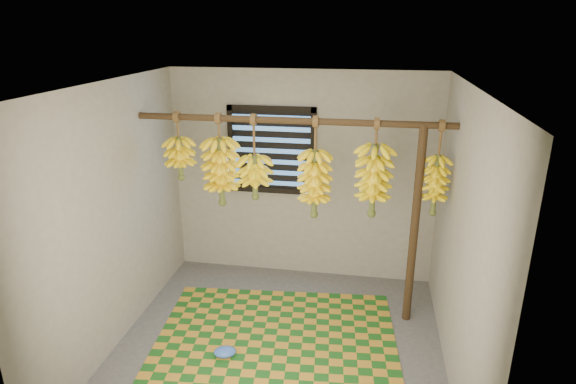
% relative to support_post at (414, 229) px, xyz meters
% --- Properties ---
extents(floor, '(3.00, 3.00, 0.01)m').
position_rel_support_post_xyz_m(floor, '(-1.20, -0.70, -1.00)').
color(floor, '#4C4C4C').
rests_on(floor, ground).
extents(ceiling, '(3.00, 3.00, 0.01)m').
position_rel_support_post_xyz_m(ceiling, '(-1.20, -0.70, 1.40)').
color(ceiling, silver).
rests_on(ceiling, wall_back).
extents(wall_back, '(3.00, 0.01, 2.40)m').
position_rel_support_post_xyz_m(wall_back, '(-1.20, 0.80, 0.20)').
color(wall_back, gray).
rests_on(wall_back, floor).
extents(wall_left, '(0.01, 3.00, 2.40)m').
position_rel_support_post_xyz_m(wall_left, '(-2.71, -0.70, 0.20)').
color(wall_left, gray).
rests_on(wall_left, floor).
extents(wall_right, '(0.01, 3.00, 2.40)m').
position_rel_support_post_xyz_m(wall_right, '(0.30, -0.70, 0.20)').
color(wall_right, gray).
rests_on(wall_right, floor).
extents(window, '(1.00, 0.04, 1.00)m').
position_rel_support_post_xyz_m(window, '(-1.55, 0.78, 0.50)').
color(window, black).
rests_on(window, wall_back).
extents(hanging_pole, '(3.00, 0.06, 0.06)m').
position_rel_support_post_xyz_m(hanging_pole, '(-1.20, 0.00, 1.00)').
color(hanging_pole, '#402E17').
rests_on(hanging_pole, wall_left).
extents(support_post, '(0.08, 0.08, 2.00)m').
position_rel_support_post_xyz_m(support_post, '(0.00, 0.00, 0.00)').
color(support_post, '#402E17').
rests_on(support_post, floor).
extents(woven_mat, '(2.42, 2.01, 0.01)m').
position_rel_support_post_xyz_m(woven_mat, '(-1.24, -0.62, -0.99)').
color(woven_mat, '#1A581A').
rests_on(woven_mat, floor).
extents(plastic_bag, '(0.24, 0.20, 0.08)m').
position_rel_support_post_xyz_m(plastic_bag, '(-1.65, -0.90, -0.95)').
color(plastic_bag, blue).
rests_on(plastic_bag, woven_mat).
extents(banana_bunch_a, '(0.29, 0.29, 0.68)m').
position_rel_support_post_xyz_m(banana_bunch_a, '(-2.32, 0.00, 0.59)').
color(banana_bunch_a, brown).
rests_on(banana_bunch_a, hanging_pole).
extents(banana_bunch_b, '(0.36, 0.36, 0.92)m').
position_rel_support_post_xyz_m(banana_bunch_b, '(-1.90, 0.00, 0.47)').
color(banana_bunch_b, brown).
rests_on(banana_bunch_b, hanging_pole).
extents(banana_bunch_c, '(0.33, 0.33, 0.84)m').
position_rel_support_post_xyz_m(banana_bunch_c, '(-1.55, 0.00, 0.43)').
color(banana_bunch_c, brown).
rests_on(banana_bunch_c, hanging_pole).
extents(banana_bunch_d, '(0.32, 0.32, 0.99)m').
position_rel_support_post_xyz_m(banana_bunch_d, '(-0.97, 0.00, 0.40)').
color(banana_bunch_d, brown).
rests_on(banana_bunch_d, hanging_pole).
extents(banana_bunch_e, '(0.34, 0.34, 0.94)m').
position_rel_support_post_xyz_m(banana_bunch_e, '(-0.41, 0.00, 0.46)').
color(banana_bunch_e, brown).
rests_on(banana_bunch_e, hanging_pole).
extents(banana_bunch_f, '(0.25, 0.25, 0.90)m').
position_rel_support_post_xyz_m(banana_bunch_f, '(0.15, 0.00, 0.45)').
color(banana_bunch_f, brown).
rests_on(banana_bunch_f, hanging_pole).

